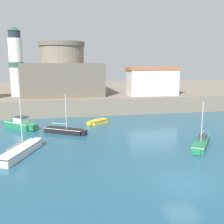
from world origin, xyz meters
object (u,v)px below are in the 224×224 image
sailboat_white_1 (21,151)px  lighthouse (16,63)px  sailboat_green_3 (201,142)px  motorboat_green_4 (21,124)px  sailboat_black_5 (65,130)px  harbor_shed_near_wharf (152,81)px  fortress (63,75)px  dinghy_yellow_0 (98,122)px

sailboat_white_1 → lighthouse: bearing=98.2°
sailboat_green_3 → motorboat_green_4: (-20.01, 11.70, 0.20)m
motorboat_green_4 → sailboat_black_5: (5.75, -3.81, -0.22)m
sailboat_white_1 → harbor_shed_near_wharf: size_ratio=0.74×
sailboat_white_1 → fortress: (4.61, 25.97, 6.06)m
dinghy_yellow_0 → fortress: fortress is taller
motorboat_green_4 → dinghy_yellow_0: bearing=3.5°
dinghy_yellow_0 → sailboat_black_5: size_ratio=0.65×
sailboat_green_3 → lighthouse: lighthouse is taller
dinghy_yellow_0 → sailboat_white_1: sailboat_white_1 is taller
harbor_shed_near_wharf → lighthouse: bearing=172.5°
dinghy_yellow_0 → motorboat_green_4: bearing=-176.5°
dinghy_yellow_0 → fortress: bearing=107.6°
motorboat_green_4 → lighthouse: bearing=98.8°
lighthouse → harbor_shed_near_wharf: 24.42m
dinghy_yellow_0 → harbor_shed_near_wharf: harbor_shed_near_wharf is taller
motorboat_green_4 → lighthouse: lighthouse is taller
sailboat_white_1 → sailboat_green_3: size_ratio=1.18×
sailboat_white_1 → sailboat_green_3: 18.60m
sailboat_white_1 → lighthouse: lighthouse is taller
motorboat_green_4 → sailboat_white_1: bearing=-82.5°
sailboat_black_5 → harbor_shed_near_wharf: harbor_shed_near_wharf is taller
sailboat_white_1 → sailboat_green_3: (18.59, -0.82, -0.02)m
sailboat_green_3 → motorboat_green_4: sailboat_green_3 is taller
sailboat_green_3 → dinghy_yellow_0: bearing=127.2°
fortress → motorboat_green_4: bearing=-111.8°
sailboat_white_1 → fortress: bearing=79.9°
sailboat_black_5 → harbor_shed_near_wharf: size_ratio=0.57×
motorboat_green_4 → sailboat_black_5: sailboat_black_5 is taller
sailboat_black_5 → sailboat_green_3: bearing=-29.0°
dinghy_yellow_0 → sailboat_green_3: sailboat_green_3 is taller
sailboat_white_1 → dinghy_yellow_0: bearing=51.4°
dinghy_yellow_0 → fortress: size_ratio=0.25×
fortress → lighthouse: lighthouse is taller
motorboat_green_4 → harbor_shed_near_wharf: size_ratio=0.51×
fortress → harbor_shed_near_wharf: size_ratio=1.51×
dinghy_yellow_0 → sailboat_black_5: (-4.88, -4.45, 0.07)m
fortress → harbor_shed_near_wharf: 16.96m
sailboat_green_3 → motorboat_green_4: bearing=149.7°
fortress → harbor_shed_near_wharf: fortress is taller
sailboat_white_1 → sailboat_black_5: bearing=58.6°
dinghy_yellow_0 → sailboat_black_5: sailboat_black_5 is taller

